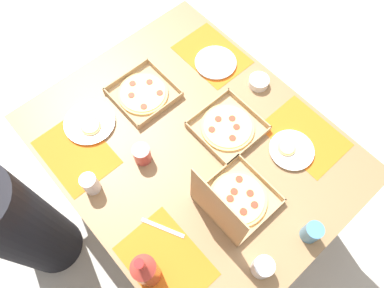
{
  "coord_description": "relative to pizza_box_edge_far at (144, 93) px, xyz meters",
  "views": [
    {
      "loc": [
        -0.53,
        0.47,
        2.24
      ],
      "look_at": [
        0.0,
        0.0,
        0.77
      ],
      "focal_mm": 33.68,
      "sensor_mm": 36.0,
      "label": 1
    }
  ],
  "objects": [
    {
      "name": "pizza_box_corner_left",
      "position": [
        -0.41,
        -0.17,
        -0.0
      ],
      "size": [
        0.28,
        0.28,
        0.04
      ],
      "color": "tan",
      "rests_on": "dining_table"
    },
    {
      "name": "plate_middle",
      "position": [
        -0.68,
        -0.31,
        -0.0
      ],
      "size": [
        0.2,
        0.2,
        0.03
      ],
      "color": "white",
      "rests_on": "dining_table"
    },
    {
      "name": "plate_far_left",
      "position": [
        0.04,
        0.29,
        -0.0
      ],
      "size": [
        0.24,
        0.24,
        0.03
      ],
      "color": "white",
      "rests_on": "dining_table"
    },
    {
      "name": "fork_by_far_left",
      "position": [
        -0.56,
        0.35,
        -0.01
      ],
      "size": [
        0.18,
        0.1,
        0.0
      ],
      "primitive_type": "cube",
      "rotation": [
        0.0,
        0.0,
        3.6
      ],
      "color": "#B7B7BC",
      "rests_on": "dining_table"
    },
    {
      "name": "placemat_far_right",
      "position": [
        -0.04,
        0.42,
        -0.01
      ],
      "size": [
        0.36,
        0.26,
        0.0
      ],
      "primitive_type": "cube",
      "color": "orange",
      "rests_on": "dining_table"
    },
    {
      "name": "placemat_near_right",
      "position": [
        -0.04,
        -0.41,
        -0.01
      ],
      "size": [
        0.36,
        0.26,
        0.0
      ],
      "primitive_type": "cube",
      "color": "orange",
      "rests_on": "dining_table"
    },
    {
      "name": "cup_spare",
      "position": [
        -0.27,
        0.21,
        0.03
      ],
      "size": [
        0.08,
        0.08,
        0.09
      ],
      "primitive_type": "cylinder",
      "color": "#BF4742",
      "rests_on": "dining_table"
    },
    {
      "name": "pizza_box_edge_far",
      "position": [
        0.0,
        0.0,
        0.0
      ],
      "size": [
        0.28,
        0.28,
        0.04
      ],
      "color": "tan",
      "rests_on": "dining_table"
    },
    {
      "name": "diner_right_seat",
      "position": [
        -0.04,
        0.83,
        -0.26
      ],
      "size": [
        0.32,
        0.32,
        1.16
      ],
      "color": "black",
      "rests_on": "ground_plane"
    },
    {
      "name": "cup_dark",
      "position": [
        -0.23,
        0.46,
        0.04
      ],
      "size": [
        0.07,
        0.07,
        0.1
      ],
      "primitive_type": "cylinder",
      "color": "silver",
      "rests_on": "dining_table"
    },
    {
      "name": "pizza_box_center",
      "position": [
        -0.68,
        0.06,
        0.04
      ],
      "size": [
        0.28,
        0.28,
        0.32
      ],
      "color": "tan",
      "rests_on": "dining_table"
    },
    {
      "name": "dining_table",
      "position": [
        -0.36,
        0.0,
        -0.12
      ],
      "size": [
        1.4,
        1.14,
        0.77
      ],
      "color": "#3F3328",
      "rests_on": "ground_plane"
    },
    {
      "name": "placemat_far_left",
      "position": [
        -0.67,
        0.42,
        -0.01
      ],
      "size": [
        0.36,
        0.26,
        0.0
      ],
      "primitive_type": "cube",
      "color": "orange",
      "rests_on": "dining_table"
    },
    {
      "name": "soda_bottle",
      "position": [
        -0.67,
        0.5,
        0.12
      ],
      "size": [
        0.09,
        0.09,
        0.32
      ],
      "color": "#B2382D",
      "rests_on": "dining_table"
    },
    {
      "name": "ground_plane",
      "position": [
        -0.36,
        0.0,
        -0.78
      ],
      "size": [
        6.0,
        6.0,
        0.0
      ],
      "primitive_type": "plane",
      "color": "beige"
    },
    {
      "name": "plate_near_left",
      "position": [
        -0.1,
        -0.39,
        -0.0
      ],
      "size": [
        0.21,
        0.21,
        0.02
      ],
      "color": "white",
      "rests_on": "dining_table"
    },
    {
      "name": "condiment_bowl",
      "position": [
        -0.33,
        -0.46,
        0.01
      ],
      "size": [
        0.1,
        0.1,
        0.04
      ],
      "primitive_type": "cylinder",
      "color": "white",
      "rests_on": "dining_table"
    },
    {
      "name": "placemat_near_left",
      "position": [
        -0.67,
        -0.41,
        -0.01
      ],
      "size": [
        0.36,
        0.26,
        0.0
      ],
      "primitive_type": "cube",
      "color": "orange",
      "rests_on": "dining_table"
    },
    {
      "name": "cup_clear_left",
      "position": [
        -0.94,
        0.16,
        0.03
      ],
      "size": [
        0.08,
        0.08,
        0.09
      ],
      "primitive_type": "cylinder",
      "color": "silver",
      "rests_on": "dining_table"
    },
    {
      "name": "cup_clear_right",
      "position": [
        -0.98,
        -0.08,
        0.04
      ],
      "size": [
        0.07,
        0.07,
        0.1
      ],
      "primitive_type": "cylinder",
      "color": "teal",
      "rests_on": "dining_table"
    }
  ]
}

